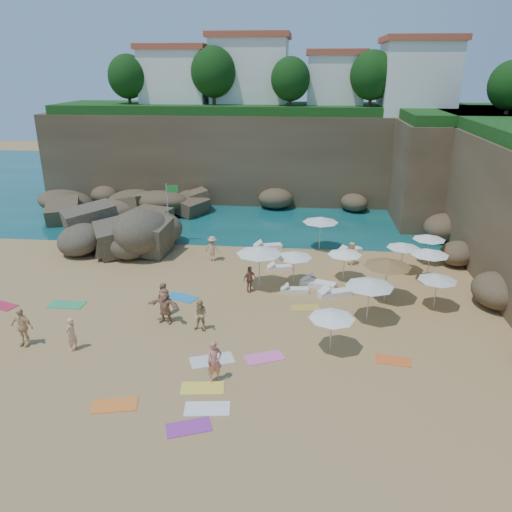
# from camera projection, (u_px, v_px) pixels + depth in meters

# --- Properties ---
(ground) EXTENTS (120.00, 120.00, 0.00)m
(ground) POSITION_uv_depth(u_px,v_px,m) (213.00, 310.00, 26.35)
(ground) COLOR tan
(ground) RESTS_ON ground
(seawater) EXTENTS (120.00, 120.00, 0.00)m
(seawater) POSITION_uv_depth(u_px,v_px,m) (263.00, 185.00, 54.25)
(seawater) COLOR #0C4751
(seawater) RESTS_ON ground
(cliff_back) EXTENTS (44.00, 8.00, 8.00)m
(cliff_back) POSITION_uv_depth(u_px,v_px,m) (279.00, 156.00, 47.99)
(cliff_back) COLOR brown
(cliff_back) RESTS_ON ground
(cliff_corner) EXTENTS (10.00, 12.00, 8.00)m
(cliff_corner) POSITION_uv_depth(u_px,v_px,m) (453.00, 169.00, 41.93)
(cliff_corner) COLOR brown
(cliff_corner) RESTS_ON ground
(rock_promontory) EXTENTS (12.00, 7.00, 2.00)m
(rock_promontory) POSITION_uv_depth(u_px,v_px,m) (119.00, 218.00, 42.27)
(rock_promontory) COLOR brown
(rock_promontory) RESTS_ON ground
(clifftop_buildings) EXTENTS (28.48, 9.48, 7.00)m
(clifftop_buildings) POSITION_uv_depth(u_px,v_px,m) (291.00, 76.00, 46.07)
(clifftop_buildings) COLOR white
(clifftop_buildings) RESTS_ON cliff_back
(clifftop_trees) EXTENTS (35.60, 23.82, 4.40)m
(clifftop_trees) POSITION_uv_depth(u_px,v_px,m) (311.00, 77.00, 40.05)
(clifftop_trees) COLOR #11380F
(clifftop_trees) RESTS_ON ground
(marina_masts) EXTENTS (3.10, 0.10, 6.00)m
(marina_masts) POSITION_uv_depth(u_px,v_px,m) (113.00, 155.00, 54.74)
(marina_masts) COLOR white
(marina_masts) RESTS_ON ground
(rock_outcrop) EXTENTS (7.50, 5.63, 3.00)m
(rock_outcrop) POSITION_uv_depth(u_px,v_px,m) (115.00, 251.00, 34.82)
(rock_outcrop) COLOR brown
(rock_outcrop) RESTS_ON ground
(flag_pole) EXTENTS (0.85, 0.29, 4.40)m
(flag_pole) POSITION_uv_depth(u_px,v_px,m) (169.00, 206.00, 35.35)
(flag_pole) COLOR silver
(flag_pole) RESTS_ON ground
(parasol_0) EXTENTS (2.11, 2.11, 2.00)m
(parasol_0) POSITION_uv_depth(u_px,v_px,m) (294.00, 255.00, 28.92)
(parasol_0) COLOR silver
(parasol_0) RESTS_ON ground
(parasol_1) EXTENTS (2.03, 2.03, 1.92)m
(parasol_1) POSITION_uv_depth(u_px,v_px,m) (345.00, 252.00, 29.50)
(parasol_1) COLOR silver
(parasol_1) RESTS_ON ground
(parasol_2) EXTENTS (2.49, 2.49, 2.35)m
(parasol_2) POSITION_uv_depth(u_px,v_px,m) (321.00, 219.00, 34.43)
(parasol_2) COLOR silver
(parasol_2) RESTS_ON ground
(parasol_3) EXTENTS (2.08, 2.08, 1.97)m
(parasol_3) POSITION_uv_depth(u_px,v_px,m) (429.00, 237.00, 31.99)
(parasol_3) COLOR silver
(parasol_3) RESTS_ON ground
(parasol_4) EXTENTS (2.04, 2.04, 1.93)m
(parasol_4) POSITION_uv_depth(u_px,v_px,m) (438.00, 278.00, 25.93)
(parasol_4) COLOR silver
(parasol_4) RESTS_ON ground
(parasol_5) EXTENTS (2.64, 2.64, 2.50)m
(parasol_5) POSITION_uv_depth(u_px,v_px,m) (259.00, 250.00, 28.27)
(parasol_5) COLOR silver
(parasol_5) RESTS_ON ground
(parasol_6) EXTENTS (2.58, 2.58, 2.44)m
(parasol_6) POSITION_uv_depth(u_px,v_px,m) (388.00, 263.00, 26.63)
(parasol_6) COLOR silver
(parasol_6) RESTS_ON ground
(parasol_7) EXTENTS (2.21, 2.21, 2.09)m
(parasol_7) POSITION_uv_depth(u_px,v_px,m) (430.00, 252.00, 29.08)
(parasol_7) COLOR silver
(parasol_7) RESTS_ON ground
(parasol_8) EXTENTS (2.03, 2.03, 1.92)m
(parasol_8) POSITION_uv_depth(u_px,v_px,m) (403.00, 245.00, 30.62)
(parasol_8) COLOR silver
(parasol_8) RESTS_ON ground
(parasol_9) EXTENTS (2.42, 2.42, 2.28)m
(parasol_9) POSITION_uv_depth(u_px,v_px,m) (370.00, 283.00, 24.49)
(parasol_9) COLOR silver
(parasol_9) RESTS_ON ground
(parasol_11) EXTENTS (2.08, 2.08, 1.96)m
(parasol_11) POSITION_uv_depth(u_px,v_px,m) (332.00, 315.00, 21.94)
(parasol_11) COLOR silver
(parasol_11) RESTS_ON ground
(lounger_0) EXTENTS (2.09, 1.20, 0.31)m
(lounger_0) POSITION_uv_depth(u_px,v_px,m) (268.00, 247.00, 35.18)
(lounger_0) COLOR white
(lounger_0) RESTS_ON ground
(lounger_1) EXTENTS (1.61, 0.92, 0.24)m
(lounger_1) POSITION_uv_depth(u_px,v_px,m) (280.00, 268.00, 31.59)
(lounger_1) COLOR white
(lounger_1) RESTS_ON ground
(lounger_2) EXTENTS (1.82, 1.52, 0.28)m
(lounger_2) POSITION_uv_depth(u_px,v_px,m) (350.00, 251.00, 34.39)
(lounger_2) COLOR silver
(lounger_2) RESTS_ON ground
(lounger_3) EXTENTS (1.63, 0.71, 0.25)m
(lounger_3) POSITION_uv_depth(u_px,v_px,m) (294.00, 290.00, 28.39)
(lounger_3) COLOR white
(lounger_3) RESTS_ON ground
(lounger_4) EXTENTS (2.18, 1.33, 0.32)m
(lounger_4) POSITION_uv_depth(u_px,v_px,m) (318.00, 284.00, 29.12)
(lounger_4) COLOR white
(lounger_4) RESTS_ON ground
(lounger_5) EXTENTS (1.99, 1.29, 0.29)m
(lounger_5) POSITION_uv_depth(u_px,v_px,m) (335.00, 293.00, 27.95)
(lounger_5) COLOR white
(lounger_5) RESTS_ON ground
(towel_2) EXTENTS (1.83, 1.19, 0.03)m
(towel_2) POSITION_uv_depth(u_px,v_px,m) (115.00, 405.00, 18.92)
(towel_2) COLOR orange
(towel_2) RESTS_ON ground
(towel_3) EXTENTS (1.86, 0.93, 0.03)m
(towel_3) POSITION_uv_depth(u_px,v_px,m) (67.00, 305.00, 26.90)
(towel_3) COLOR #2D9F5E
(towel_3) RESTS_ON ground
(towel_4) EXTENTS (1.81, 1.07, 0.03)m
(towel_4) POSITION_uv_depth(u_px,v_px,m) (203.00, 388.00, 19.92)
(towel_4) COLOR yellow
(towel_4) RESTS_ON ground
(towel_5) EXTENTS (1.79, 1.05, 0.03)m
(towel_5) POSITION_uv_depth(u_px,v_px,m) (207.00, 409.00, 18.72)
(towel_5) COLOR white
(towel_5) RESTS_ON ground
(towel_6) EXTENTS (1.77, 1.31, 0.03)m
(towel_6) POSITION_uv_depth(u_px,v_px,m) (189.00, 427.00, 17.75)
(towel_6) COLOR purple
(towel_6) RESTS_ON ground
(towel_7) EXTENTS (1.78, 1.28, 0.03)m
(towel_7) POSITION_uv_depth(u_px,v_px,m) (2.00, 306.00, 26.81)
(towel_7) COLOR #C12240
(towel_7) RESTS_ON ground
(towel_8) EXTENTS (1.95, 1.44, 0.03)m
(towel_8) POSITION_uv_depth(u_px,v_px,m) (181.00, 297.00, 27.76)
(towel_8) COLOR #2380BE
(towel_8) RESTS_ON ground
(towel_9) EXTENTS (1.88, 1.44, 0.03)m
(towel_9) POSITION_uv_depth(u_px,v_px,m) (264.00, 358.00, 22.02)
(towel_9) COLOR #FF63BB
(towel_9) RESTS_ON ground
(towel_10) EXTENTS (1.62, 0.96, 0.03)m
(towel_10) POSITION_uv_depth(u_px,v_px,m) (393.00, 361.00, 21.79)
(towel_10) COLOR orange
(towel_10) RESTS_ON ground
(towel_12) EXTENTS (1.62, 1.00, 0.03)m
(towel_12) POSITION_uv_depth(u_px,v_px,m) (305.00, 308.00, 26.57)
(towel_12) COLOR gold
(towel_12) RESTS_ON ground
(towel_13) EXTENTS (2.11, 1.58, 0.03)m
(towel_13) POSITION_uv_depth(u_px,v_px,m) (212.00, 360.00, 21.81)
(towel_13) COLOR silver
(towel_13) RESTS_ON ground
(person_stand_1) EXTENTS (0.91, 0.75, 1.74)m
(person_stand_1) POSITION_uv_depth(u_px,v_px,m) (163.00, 298.00, 25.67)
(person_stand_1) COLOR tan
(person_stand_1) RESTS_ON ground
(person_stand_2) EXTENTS (1.16, 0.67, 1.69)m
(person_stand_2) POSITION_uv_depth(u_px,v_px,m) (212.00, 249.00, 32.79)
(person_stand_2) COLOR tan
(person_stand_2) RESTS_ON ground
(person_stand_3) EXTENTS (0.89, 0.92, 1.54)m
(person_stand_3) POSITION_uv_depth(u_px,v_px,m) (249.00, 279.00, 28.25)
(person_stand_3) COLOR #9C604E
(person_stand_3) RESTS_ON ground
(person_stand_4) EXTENTS (0.83, 0.77, 1.51)m
(person_stand_4) POSITION_uv_depth(u_px,v_px,m) (352.00, 253.00, 32.20)
(person_stand_4) COLOR tan
(person_stand_4) RESTS_ON ground
(person_stand_5) EXTENTS (1.44, 1.15, 1.57)m
(person_stand_5) POSITION_uv_depth(u_px,v_px,m) (147.00, 247.00, 33.32)
(person_stand_5) COLOR tan
(person_stand_5) RESTS_ON ground
(person_stand_6) EXTENTS (0.52, 0.66, 1.61)m
(person_stand_6) POSITION_uv_depth(u_px,v_px,m) (71.00, 334.00, 22.37)
(person_stand_6) COLOR #F1AF88
(person_stand_6) RESTS_ON ground
(person_lie_1) EXTENTS (1.33, 1.99, 0.45)m
(person_lie_1) POSITION_uv_depth(u_px,v_px,m) (25.00, 341.00, 22.95)
(person_lie_1) COLOR #F3C78A
(person_lie_1) RESTS_ON ground
(person_lie_3) EXTENTS (2.04, 2.14, 0.48)m
(person_lie_3) POSITION_uv_depth(u_px,v_px,m) (166.00, 318.00, 24.99)
(person_lie_3) COLOR tan
(person_lie_3) RESTS_ON ground
(person_lie_4) EXTENTS (1.53, 1.84, 0.43)m
(person_lie_4) POSITION_uv_depth(u_px,v_px,m) (215.00, 376.00, 20.33)
(person_lie_4) COLOR #CB7765
(person_lie_4) RESTS_ON ground
(person_lie_5) EXTENTS (1.02, 1.71, 0.61)m
(person_lie_5) POSITION_uv_depth(u_px,v_px,m) (201.00, 325.00, 24.18)
(person_lie_5) COLOR tan
(person_lie_5) RESTS_ON ground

